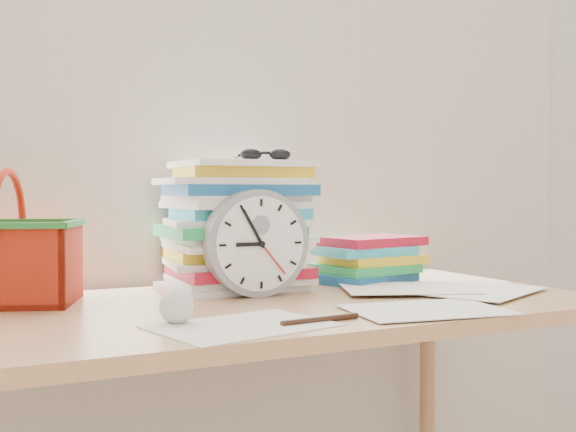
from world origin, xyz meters
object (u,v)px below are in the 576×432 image
paper_stack (234,225)px  book_stack (367,259)px  basket (9,238)px  clock (256,243)px  desk (266,338)px

paper_stack → book_stack: (0.35, -0.03, -0.09)m
book_stack → basket: (-0.85, 0.02, 0.08)m
clock → basket: (-0.49, 0.13, 0.02)m
desk → basket: (-0.48, 0.22, 0.21)m
desk → clock: 0.21m
clock → book_stack: clock is taller
desk → book_stack: (0.38, 0.20, 0.13)m
paper_stack → basket: size_ratio=1.26×
desk → clock: size_ratio=6.00×
desk → clock: bearing=79.3°
paper_stack → clock: 0.15m
clock → basket: 0.51m
desk → clock: (0.02, 0.08, 0.19)m
basket → book_stack: bearing=19.4°
clock → basket: basket is taller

